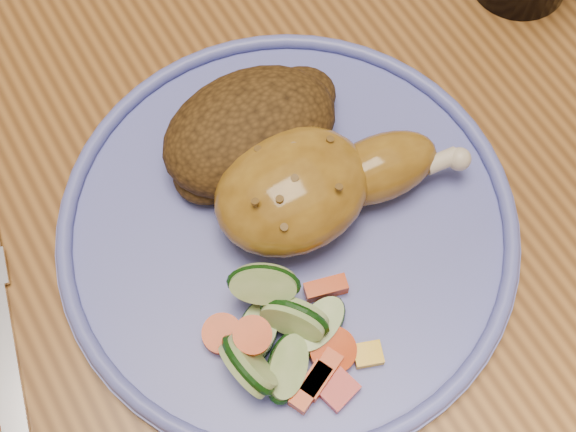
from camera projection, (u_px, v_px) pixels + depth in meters
The scene contains 8 objects.
ground at pixel (257, 352), 1.25m from camera, with size 4.00×4.00×0.00m, color brown.
dining_table at pixel (228, 138), 0.64m from camera, with size 0.90×1.40×0.75m.
plate at pixel (288, 230), 0.51m from camera, with size 0.29×0.29×0.01m, color #5C64C0.
plate_rim at pixel (288, 223), 0.50m from camera, with size 0.29×0.29×0.01m, color #5C64C0.
chicken_leg at pixel (314, 185), 0.49m from camera, with size 0.16×0.08×0.05m.
rice_pilaf at pixel (253, 130), 0.51m from camera, with size 0.13×0.08×0.05m.
vegetable_pile at pixel (283, 336), 0.46m from camera, with size 0.10×0.11×0.05m.
fork at pixel (1, 336), 0.48m from camera, with size 0.06×0.18×0.00m.
Camera 1 is at (-0.12, -0.30, 1.22)m, focal length 50.00 mm.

